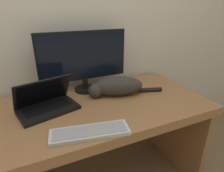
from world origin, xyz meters
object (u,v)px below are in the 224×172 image
at_px(monitor, 84,59).
at_px(external_keyboard, 90,132).
at_px(laptop, 47,104).
at_px(cat, 116,86).

bearing_deg(monitor, external_keyboard, -104.32).
bearing_deg(laptop, cat, -12.86).
bearing_deg(cat, laptop, -160.68).
xyz_separation_m(monitor, external_keyboard, (-0.13, -0.53, -0.23)).
xyz_separation_m(laptop, cat, (0.48, 0.02, 0.03)).
bearing_deg(monitor, laptop, -148.08).
relative_size(laptop, external_keyboard, 0.93).
xyz_separation_m(laptop, external_keyboard, (0.17, -0.34, -0.03)).
height_order(monitor, laptop, monitor).
relative_size(laptop, cat, 0.71).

